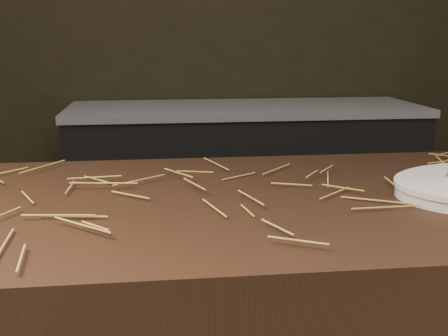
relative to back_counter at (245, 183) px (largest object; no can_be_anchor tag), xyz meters
name	(u,v)px	position (x,y,z in m)	size (l,w,h in m)	color
back_counter	(245,183)	(0.00, 0.00, 0.00)	(1.82, 0.62, 0.84)	black
straw_bedding	(247,192)	(-0.30, -1.88, 0.49)	(1.40, 0.60, 0.02)	#AA8D37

